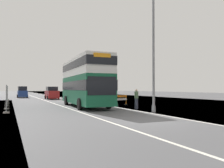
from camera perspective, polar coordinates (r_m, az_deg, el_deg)
name	(u,v)px	position (r m, az deg, el deg)	size (l,w,h in m)	color
ground	(155,120)	(13.33, 11.13, -9.17)	(140.00, 280.00, 0.10)	#4C4C4F
double_decker_bus	(85,81)	(22.09, -7.11, 0.67)	(3.23, 10.51, 4.72)	#145638
lamppost_foreground	(153,54)	(17.14, 10.74, 7.78)	(0.29, 0.70, 9.43)	gray
roadworks_barrier	(121,99)	(23.80, 2.48, -3.96)	(1.55, 0.79, 1.06)	orange
construction_site_fence	(7,95)	(27.94, -25.60, -2.71)	(0.44, 20.60, 2.08)	#A8AAAD
car_oncoming_near	(52,93)	(38.64, -15.38, -2.32)	(1.96, 4.24, 2.11)	maroon
car_receding_mid	(22,92)	(46.63, -22.28, -2.03)	(1.93, 4.10, 2.21)	navy
pedestrian_at_kerb	(136,99)	(19.25, 6.36, -3.90)	(0.34, 0.34, 1.77)	#2D3342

